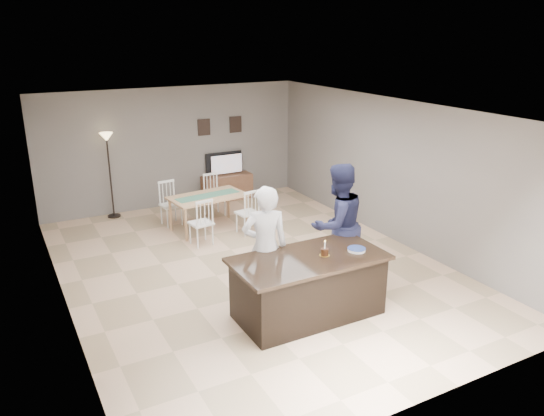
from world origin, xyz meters
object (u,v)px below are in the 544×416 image
tv_console (227,187)px  man (337,225)px  birthday_cake (325,252)px  floor_lamp (108,152)px  kitchen_island (308,286)px  woman (265,247)px  television (225,164)px  dining_table (208,201)px  plate_stack (357,249)px

tv_console → man: bearing=-92.9°
man → birthday_cake: 1.04m
floor_lamp → tv_console: bearing=-0.4°
kitchen_island → woman: size_ratio=1.17×
kitchen_island → tv_console: bearing=77.8°
tv_console → birthday_cake: (-0.98, -5.62, 0.65)m
man → television: bearing=-97.9°
man → floor_lamp: bearing=-68.5°
dining_table → floor_lamp: 2.44m
birthday_cake → floor_lamp: (-1.72, 5.64, 0.48)m
kitchen_island → birthday_cake: (0.22, -0.05, 0.50)m
man → plate_stack: (-0.24, -0.82, -0.06)m
floor_lamp → kitchen_island: bearing=-75.0°
man → kitchen_island: bearing=30.6°
kitchen_island → plate_stack: bearing=-10.9°
woman → kitchen_island: bearing=141.7°
floor_lamp → birthday_cake: bearing=-73.1°
kitchen_island → floor_lamp: floor_lamp is taller
woman → plate_stack: woman is taller
man → plate_stack: 0.86m
tv_console → dining_table: size_ratio=0.65×
floor_lamp → woman: bearing=-77.7°
tv_console → dining_table: dining_table is taller
tv_console → television: size_ratio=1.31×
kitchen_island → birthday_cake: size_ratio=9.51×
television → birthday_cake: (-0.98, -5.69, 0.09)m
birthday_cake → plate_stack: size_ratio=0.87×
plate_stack → floor_lamp: 6.16m
kitchen_island → television: size_ratio=2.35×
television → woman: size_ratio=0.50×
television → woman: (-1.60, -5.09, 0.06)m
birthday_cake → plate_stack: 0.50m
birthday_cake → floor_lamp: floor_lamp is taller
woman → plate_stack: bearing=164.0°
tv_console → man: man is taller
television → floor_lamp: (-2.70, -0.05, 0.57)m
plate_stack → floor_lamp: size_ratio=0.14×
woman → plate_stack: (1.11, -0.69, 0.00)m
man → floor_lamp: man is taller
television → plate_stack: size_ratio=3.51×
television → dining_table: size_ratio=0.49×
woman → birthday_cake: 0.86m
television → woman: woman is taller
birthday_cake → plate_stack: birthday_cake is taller
man → birthday_cake: (-0.73, -0.73, -0.03)m
kitchen_island → plate_stack: (0.71, -0.14, 0.47)m
kitchen_island → man: (0.95, 0.68, 0.53)m
tv_console → birthday_cake: 5.75m
birthday_cake → plate_stack: bearing=-9.7°
dining_table → plate_stack: bearing=-87.7°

